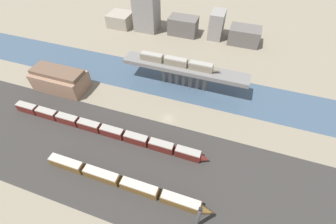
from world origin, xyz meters
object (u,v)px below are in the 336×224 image
at_px(train_on_bridge, 179,62).
at_px(train_yard_mid, 103,130).
at_px(train_yard_near, 125,183).
at_px(warehouse_building, 60,79).
at_px(signal_tower, 198,218).

bearing_deg(train_on_bridge, train_yard_mid, -116.17).
bearing_deg(train_yard_mid, train_on_bridge, 63.83).
relative_size(train_on_bridge, train_yard_near, 0.65).
height_order(warehouse_building, signal_tower, signal_tower).
height_order(train_yard_near, warehouse_building, warehouse_building).
xyz_separation_m(warehouse_building, signal_tower, (76.29, -40.47, 1.96)).
bearing_deg(train_on_bridge, train_yard_near, -91.19).
bearing_deg(warehouse_building, train_on_bridge, 21.73).
distance_m(train_yard_mid, warehouse_building, 37.73).
height_order(train_on_bridge, warehouse_building, train_on_bridge).
bearing_deg(train_yard_near, signal_tower, -10.39).
distance_m(warehouse_building, signal_tower, 86.38).
bearing_deg(train_yard_mid, train_yard_near, -44.34).
distance_m(train_on_bridge, signal_tower, 66.07).
bearing_deg(warehouse_building, train_yard_mid, -29.00).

